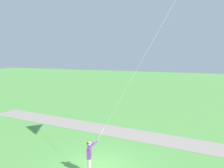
{
  "coord_description": "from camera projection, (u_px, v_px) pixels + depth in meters",
  "views": [
    {
      "loc": [
        11.47,
        4.82,
        6.42
      ],
      "look_at": [
        0.35,
        0.87,
        4.75
      ],
      "focal_mm": 38.64,
      "sensor_mm": 36.0,
      "label": 1
    }
  ],
  "objects": [
    {
      "name": "ground_plane",
      "position": [
        99.0,
        168.0,
        13.19
      ],
      "size": [
        120.0,
        120.0,
        0.0
      ],
      "primitive_type": "plane",
      "color": "#569947"
    },
    {
      "name": "walkway_path",
      "position": [
        153.0,
        138.0,
        17.69
      ],
      "size": [
        6.98,
        32.01,
        0.02
      ],
      "primitive_type": "cube",
      "rotation": [
        0.0,
        0.0,
        -0.14
      ],
      "color": "gray",
      "rests_on": "ground"
    },
    {
      "name": "person_kite_flyer",
      "position": [
        90.0,
        155.0,
        12.48
      ],
      "size": [
        0.5,
        0.63,
        1.83
      ],
      "color": "#232328",
      "rests_on": "ground"
    }
  ]
}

